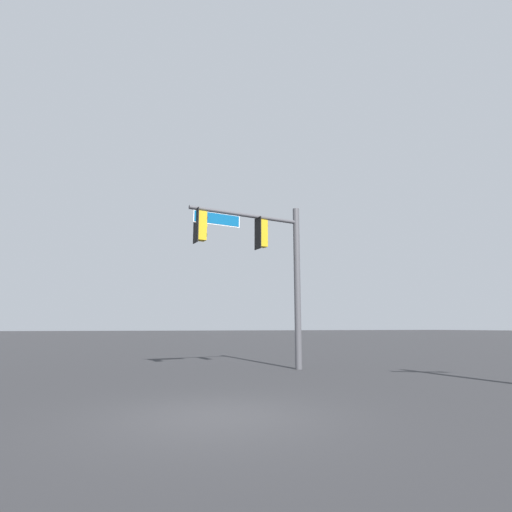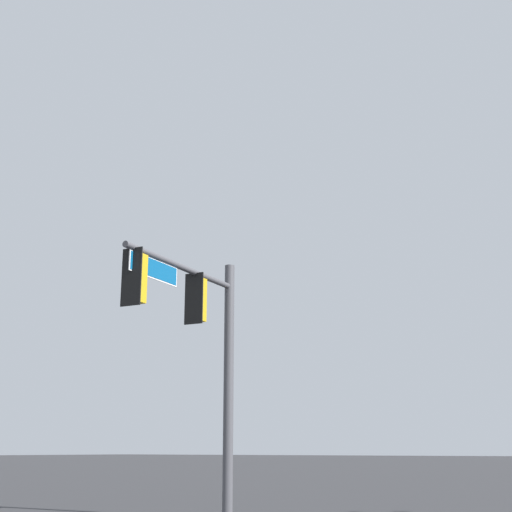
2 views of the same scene
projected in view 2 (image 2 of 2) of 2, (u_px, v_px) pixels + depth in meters
signal_pole_near at (201, 338)px, 17.92m from camera, size 4.84×0.97×6.63m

